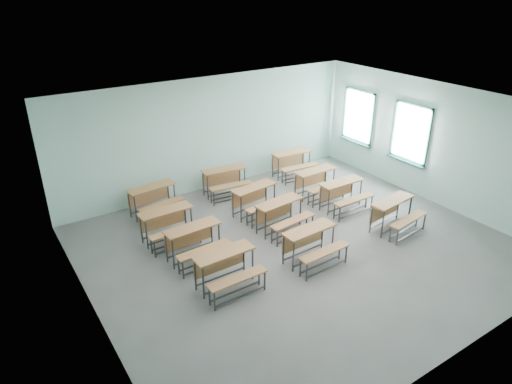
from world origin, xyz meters
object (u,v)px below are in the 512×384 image
Objects in this scene: desk_unit_r0c2 at (395,211)px; desk_unit_r1c0 at (195,239)px; desk_unit_r3c0 at (154,197)px; desk_unit_r3c1 at (226,178)px; desk_unit_r0c0 at (227,265)px; desk_unit_r2c1 at (257,197)px; desk_unit_r2c2 at (318,180)px; desk_unit_r1c1 at (282,212)px; desk_unit_r0c1 at (312,241)px; desk_unit_r3c2 at (293,161)px; desk_unit_r1c2 at (344,191)px; desk_unit_r2c0 at (168,221)px.

desk_unit_r0c2 is 1.05× the size of desk_unit_r1c0.
desk_unit_r3c0 is 2.10m from desk_unit_r3c1.
desk_unit_r0c0 is 0.98× the size of desk_unit_r1c0.
desk_unit_r3c1 is (-0.08, 1.45, 0.00)m from desk_unit_r2c1.
desk_unit_r0c2 is 2.47m from desk_unit_r2c2.
desk_unit_r0c0 is 0.99× the size of desk_unit_r2c2.
desk_unit_r1c1 is 0.99× the size of desk_unit_r2c1.
desk_unit_r1c1 is 3.32m from desk_unit_r3c0.
desk_unit_r2c2 is (1.97, 1.01, 0.00)m from desk_unit_r1c1.
desk_unit_r0c0 and desk_unit_r2c2 have the same top height.
desk_unit_r0c1 is 0.98× the size of desk_unit_r3c2.
desk_unit_r2c2 is (-0.07, 0.97, 0.00)m from desk_unit_r1c2.
desk_unit_r1c0 is 3.26m from desk_unit_r3c1.
desk_unit_r1c0 and desk_unit_r3c0 have the same top height.
desk_unit_r1c0 and desk_unit_r1c2 have the same top height.
desk_unit_r0c2 is at bearing -47.68° from desk_unit_r3c0.
desk_unit_r0c0 is 1.00× the size of desk_unit_r2c0.
desk_unit_r0c0 is 4.72m from desk_unit_r2c2.
desk_unit_r0c2 is at bearing -79.18° from desk_unit_r1c2.
desk_unit_r0c0 is at bearing -85.09° from desk_unit_r2c0.
desk_unit_r3c1 is (-2.15, 2.44, 0.00)m from desk_unit_r1c2.
desk_unit_r2c0 is at bearing 171.72° from desk_unit_r2c1.
desk_unit_r1c2 is at bearing -36.65° from desk_unit_r3c0.
desk_unit_r2c0 is at bearing 129.30° from desk_unit_r0c1.
desk_unit_r2c0 and desk_unit_r3c1 have the same top height.
desk_unit_r1c0 is at bearing -179.63° from desk_unit_r1c2.
desk_unit_r2c1 is (2.23, 0.99, 0.00)m from desk_unit_r1c0.
desk_unit_r0c0 is at bearing -88.93° from desk_unit_r1c0.
desk_unit_r3c0 is 1.00× the size of desk_unit_r3c1.
desk_unit_r1c2 is 4.59m from desk_unit_r2c0.
desk_unit_r2c2 is 0.97× the size of desk_unit_r3c2.
desk_unit_r3c0 is (-4.52, 3.91, 0.00)m from desk_unit_r0c2.
desk_unit_r1c1 and desk_unit_r2c2 have the same top height.
desk_unit_r2c1 is at bearing 178.23° from desk_unit_r2c2.
desk_unit_r3c2 is at bearing -6.42° from desk_unit_r3c0.
desk_unit_r1c1 is 0.99× the size of desk_unit_r3c1.
desk_unit_r1c2 is at bearing -4.56° from desk_unit_r1c1.
desk_unit_r0c1 is 3.27m from desk_unit_r2c2.
desk_unit_r2c2 is at bearing 90.84° from desk_unit_r0c2.
desk_unit_r3c0 is at bearing 89.46° from desk_unit_r0c0.
desk_unit_r2c1 is 1.06× the size of desk_unit_r2c2.
desk_unit_r1c1 is 2.67m from desk_unit_r2c0.
desk_unit_r2c0 is (-0.17, 1.04, 0.00)m from desk_unit_r1c0.
desk_unit_r2c1 is 2.01m from desk_unit_r2c2.
desk_unit_r1c0 is at bearing -168.37° from desk_unit_r2c2.
desk_unit_r0c0 is at bearing -157.12° from desk_unit_r1c1.
desk_unit_r1c2 is 0.94× the size of desk_unit_r3c0.
desk_unit_r1c1 is at bearing 78.03° from desk_unit_r0c1.
desk_unit_r2c0 is (-2.20, 2.48, 0.00)m from desk_unit_r0c1.
desk_unit_r0c0 is 0.98× the size of desk_unit_r0c1.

